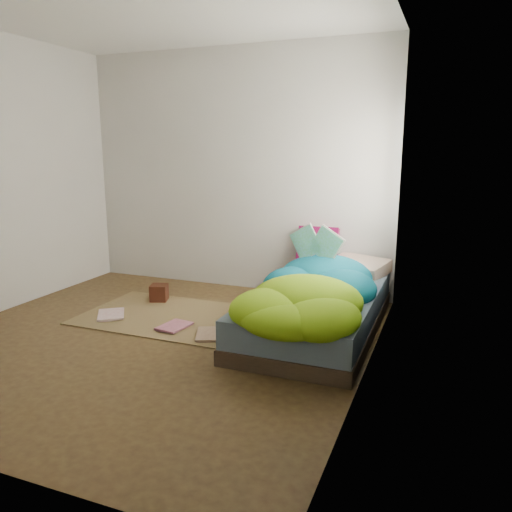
{
  "coord_description": "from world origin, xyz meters",
  "views": [
    {
      "loc": [
        2.23,
        -3.29,
        1.55
      ],
      "look_at": [
        0.64,
        0.75,
        0.6
      ],
      "focal_mm": 35.0,
      "sensor_mm": 36.0,
      "label": 1
    }
  ],
  "objects_px": {
    "open_book": "(316,233)",
    "floor_book_b": "(165,324)",
    "floor_book_a": "(98,316)",
    "bed": "(317,311)",
    "pillow_magenta": "(318,247)",
    "wooden_box": "(159,293)"
  },
  "relations": [
    {
      "from": "pillow_magenta",
      "to": "floor_book_b",
      "type": "height_order",
      "value": "pillow_magenta"
    },
    {
      "from": "bed",
      "to": "floor_book_b",
      "type": "relative_size",
      "value": 6.88
    },
    {
      "from": "pillow_magenta",
      "to": "floor_book_a",
      "type": "distance_m",
      "value": 2.26
    },
    {
      "from": "open_book",
      "to": "wooden_box",
      "type": "height_order",
      "value": "open_book"
    },
    {
      "from": "wooden_box",
      "to": "floor_book_b",
      "type": "distance_m",
      "value": 0.78
    },
    {
      "from": "bed",
      "to": "floor_book_a",
      "type": "relative_size",
      "value": 6.2
    },
    {
      "from": "bed",
      "to": "floor_book_a",
      "type": "xyz_separation_m",
      "value": [
        -1.97,
        -0.45,
        -0.14
      ]
    },
    {
      "from": "floor_book_a",
      "to": "floor_book_b",
      "type": "xyz_separation_m",
      "value": [
        0.7,
        0.02,
        0.0
      ]
    },
    {
      "from": "open_book",
      "to": "floor_book_a",
      "type": "distance_m",
      "value": 2.15
    },
    {
      "from": "open_book",
      "to": "floor_book_b",
      "type": "xyz_separation_m",
      "value": [
        -1.17,
        -0.69,
        -0.78
      ]
    },
    {
      "from": "bed",
      "to": "wooden_box",
      "type": "bearing_deg",
      "value": 173.36
    },
    {
      "from": "floor_book_a",
      "to": "bed",
      "type": "bearing_deg",
      "value": -22.35
    },
    {
      "from": "bed",
      "to": "open_book",
      "type": "height_order",
      "value": "open_book"
    },
    {
      "from": "bed",
      "to": "pillow_magenta",
      "type": "xyz_separation_m",
      "value": [
        -0.24,
        0.92,
        0.38
      ]
    },
    {
      "from": "floor_book_a",
      "to": "pillow_magenta",
      "type": "bearing_deg",
      "value": 3.09
    },
    {
      "from": "wooden_box",
      "to": "floor_book_b",
      "type": "height_order",
      "value": "wooden_box"
    },
    {
      "from": "floor_book_b",
      "to": "pillow_magenta",
      "type": "bearing_deg",
      "value": 61.31
    },
    {
      "from": "open_book",
      "to": "wooden_box",
      "type": "relative_size",
      "value": 2.57
    },
    {
      "from": "pillow_magenta",
      "to": "floor_book_b",
      "type": "bearing_deg",
      "value": -130.03
    },
    {
      "from": "wooden_box",
      "to": "floor_book_a",
      "type": "xyz_separation_m",
      "value": [
        -0.25,
        -0.65,
        -0.07
      ]
    },
    {
      "from": "floor_book_a",
      "to": "floor_book_b",
      "type": "height_order",
      "value": "floor_book_b"
    },
    {
      "from": "bed",
      "to": "wooden_box",
      "type": "distance_m",
      "value": 1.73
    }
  ]
}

